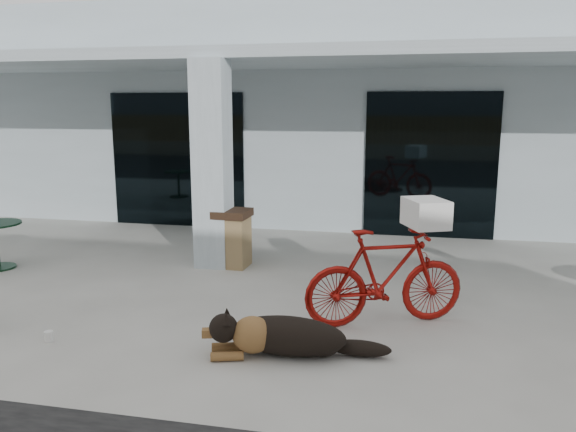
# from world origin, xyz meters

# --- Properties ---
(ground) EXTENTS (80.00, 80.00, 0.00)m
(ground) POSITION_xyz_m (0.00, 0.00, 0.00)
(ground) COLOR beige
(ground) RESTS_ON ground
(building) EXTENTS (22.00, 7.00, 4.50)m
(building) POSITION_xyz_m (0.00, 8.50, 2.25)
(building) COLOR silver
(building) RESTS_ON ground
(storefront_glass_left) EXTENTS (2.80, 0.06, 2.70)m
(storefront_glass_left) POSITION_xyz_m (-3.20, 4.98, 1.35)
(storefront_glass_left) COLOR black
(storefront_glass_left) RESTS_ON ground
(storefront_glass_right) EXTENTS (2.40, 0.06, 2.70)m
(storefront_glass_right) POSITION_xyz_m (1.80, 4.98, 1.35)
(storefront_glass_right) COLOR black
(storefront_glass_right) RESTS_ON ground
(column) EXTENTS (0.50, 0.50, 3.12)m
(column) POSITION_xyz_m (-1.50, 2.30, 1.56)
(column) COLOR silver
(column) RESTS_ON ground
(overhang) EXTENTS (22.00, 2.80, 0.18)m
(overhang) POSITION_xyz_m (0.00, 3.60, 3.21)
(overhang) COLOR silver
(overhang) RESTS_ON column
(bicycle) EXTENTS (1.91, 1.21, 1.11)m
(bicycle) POSITION_xyz_m (1.19, 0.40, 0.56)
(bicycle) COLOR maroon
(bicycle) RESTS_ON ground
(laundry_basket) EXTENTS (0.57, 0.64, 0.31)m
(laundry_basket) POSITION_xyz_m (1.60, 0.58, 1.27)
(laundry_basket) COLOR white
(laundry_basket) RESTS_ON bicycle
(dog) EXTENTS (1.44, 0.82, 0.46)m
(dog) POSITION_xyz_m (0.28, -0.63, 0.23)
(dog) COLOR black
(dog) RESTS_ON ground
(cup_near_dog) EXTENTS (0.11, 0.11, 0.11)m
(cup_near_dog) POSITION_xyz_m (-2.25, -0.82, 0.06)
(cup_near_dog) COLOR white
(cup_near_dog) RESTS_ON ground
(trash_receptacle) EXTENTS (0.55, 0.55, 0.89)m
(trash_receptacle) POSITION_xyz_m (-1.20, 2.30, 0.44)
(trash_receptacle) COLOR olive
(trash_receptacle) RESTS_ON ground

